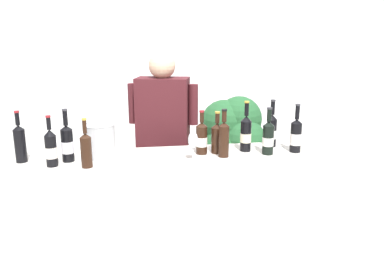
# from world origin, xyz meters

# --- Properties ---
(wall_back) EXTENTS (8.00, 0.10, 2.80)m
(wall_back) POSITION_xyz_m (0.00, 2.60, 1.40)
(wall_back) COLOR white
(wall_back) RESTS_ON ground_plane
(counter) EXTENTS (2.29, 0.51, 0.98)m
(counter) POSITION_xyz_m (0.00, 0.00, 0.49)
(counter) COLOR beige
(counter) RESTS_ON ground_plane
(wine_bottle_0) EXTENTS (0.08, 0.08, 0.36)m
(wine_bottle_0) POSITION_xyz_m (0.57, 0.05, 1.11)
(wine_bottle_0) COLOR black
(wine_bottle_0) RESTS_ON counter
(wine_bottle_1) EXTENTS (0.08, 0.08, 0.35)m
(wine_bottle_1) POSITION_xyz_m (-0.66, -0.00, 1.10)
(wine_bottle_1) COLOR black
(wine_bottle_1) RESTS_ON counter
(wine_bottle_2) EXTENTS (0.07, 0.07, 0.33)m
(wine_bottle_2) POSITION_xyz_m (-0.75, -0.09, 1.10)
(wine_bottle_2) COLOR black
(wine_bottle_2) RESTS_ON counter
(wine_bottle_3) EXTENTS (0.08, 0.08, 0.31)m
(wine_bottle_3) POSITION_xyz_m (0.24, 0.03, 1.09)
(wine_bottle_3) COLOR black
(wine_bottle_3) RESTS_ON counter
(wine_bottle_4) EXTENTS (0.08, 0.08, 0.33)m
(wine_bottle_4) POSITION_xyz_m (0.70, -0.05, 1.10)
(wine_bottle_4) COLOR black
(wine_bottle_4) RESTS_ON counter
(wine_bottle_5) EXTENTS (0.08, 0.08, 0.35)m
(wine_bottle_5) POSITION_xyz_m (0.91, -0.02, 1.10)
(wine_bottle_5) COLOR black
(wine_bottle_5) RESTS_ON counter
(wine_bottle_6) EXTENTS (0.07, 0.07, 0.34)m
(wine_bottle_6) POSITION_xyz_m (-0.96, 0.03, 1.11)
(wine_bottle_6) COLOR black
(wine_bottle_6) RESTS_ON counter
(wine_bottle_7) EXTENTS (0.08, 0.08, 0.35)m
(wine_bottle_7) POSITION_xyz_m (0.79, 0.14, 1.11)
(wine_bottle_7) COLOR black
(wine_bottle_7) RESTS_ON counter
(wine_bottle_8) EXTENTS (0.07, 0.07, 0.32)m
(wine_bottle_8) POSITION_xyz_m (-0.52, -0.14, 1.10)
(wine_bottle_8) COLOR black
(wine_bottle_8) RESTS_ON counter
(wine_bottle_9) EXTENTS (0.08, 0.08, 0.30)m
(wine_bottle_9) POSITION_xyz_m (0.35, 0.04, 1.09)
(wine_bottle_9) COLOR black
(wine_bottle_9) RESTS_ON counter
(wine_bottle_10) EXTENTS (0.07, 0.07, 0.33)m
(wine_bottle_10) POSITION_xyz_m (0.38, -0.06, 1.11)
(wine_bottle_10) COLOR black
(wine_bottle_10) RESTS_ON counter
(wine_glass) EXTENTS (0.07, 0.07, 0.20)m
(wine_glass) POSITION_xyz_m (0.16, -0.11, 1.11)
(wine_glass) COLOR silver
(wine_glass) RESTS_ON counter
(ice_bucket) EXTENTS (0.22, 0.22, 0.23)m
(ice_bucket) POSITION_xyz_m (-0.46, 0.07, 1.10)
(ice_bucket) COLOR silver
(ice_bucket) RESTS_ON counter
(person_server) EXTENTS (0.57, 0.34, 1.66)m
(person_server) POSITION_xyz_m (0.02, 0.61, 0.81)
(person_server) COLOR black
(person_server) RESTS_ON ground_plane
(potted_shrub) EXTENTS (0.64, 0.61, 1.22)m
(potted_shrub) POSITION_xyz_m (0.72, 0.97, 0.83)
(potted_shrub) COLOR brown
(potted_shrub) RESTS_ON ground_plane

